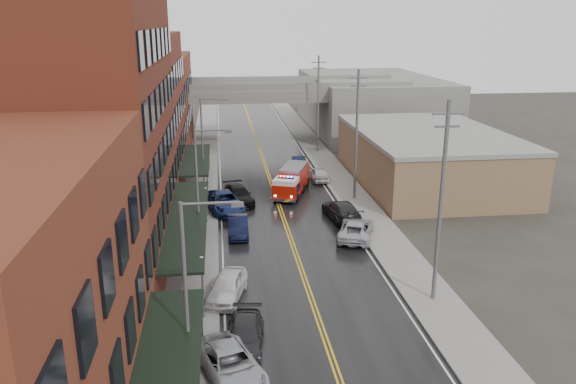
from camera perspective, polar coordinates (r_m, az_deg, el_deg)
road at (r=47.01m, az=-0.39°, el=-2.91°), size 11.00×160.00×0.02m
sidewalk_left at (r=46.76m, az=-9.33°, el=-3.17°), size 3.00×160.00×0.15m
sidewalk_right at (r=48.33m, az=8.24°, el=-2.44°), size 3.00×160.00×0.15m
curb_left at (r=46.71m, az=-7.30°, el=-3.10°), size 0.30×160.00×0.15m
curb_right at (r=47.93m, az=6.34°, el=-2.53°), size 0.30×160.00×0.15m
brick_building_b at (r=38.44m, az=-19.32°, el=5.53°), size 9.00×20.00×18.00m
brick_building_c at (r=55.67m, az=-15.57°, el=7.58°), size 9.00×15.00×15.00m
brick_building_far at (r=73.06m, az=-13.59°, el=8.64°), size 9.00×20.00×12.00m
tan_building at (r=59.45m, az=13.97°, el=3.35°), size 14.00×22.00×5.00m
right_far_block at (r=87.86m, az=8.36°, el=8.95°), size 18.00×30.00×8.00m
awning_1 at (r=39.20m, az=-10.14°, el=-2.68°), size 2.60×18.00×3.09m
awning_2 at (r=55.99m, az=-9.31°, el=3.31°), size 2.60×13.00×3.09m
globe_lamp_1 at (r=32.91m, az=-8.73°, el=-7.80°), size 0.44×0.44×3.12m
globe_lamp_2 at (r=46.01m, az=-8.34°, el=-0.51°), size 0.44×0.44×3.12m
street_lamp_0 at (r=24.47m, az=-9.80°, el=-9.51°), size 2.64×0.22×9.00m
street_lamp_1 at (r=39.44m, az=-8.87°, el=0.86°), size 2.64×0.22×9.00m
street_lamp_2 at (r=55.00m, az=-8.46°, el=5.45°), size 2.64×0.22×9.00m
utility_pole_0 at (r=32.89m, az=15.29°, el=-0.78°), size 1.80×0.24×12.00m
utility_pole_1 at (r=51.36m, az=6.98°, el=5.97°), size 1.80×0.24×12.00m
utility_pole_2 at (r=70.67m, az=3.08°, el=9.07°), size 1.80×0.24×12.00m
overpass at (r=76.74m, az=-3.23°, el=9.45°), size 40.00×10.00×7.50m
fire_truck at (r=53.75m, az=0.35°, el=1.21°), size 4.57×7.37×2.57m
parked_car_left_2 at (r=27.43m, az=-5.86°, el=-16.99°), size 3.87×5.61×1.42m
parked_car_left_3 at (r=29.51m, az=-4.46°, el=-14.35°), size 2.49×4.88×1.36m
parked_car_left_4 at (r=34.27m, az=-6.21°, el=-9.50°), size 2.96×4.87×1.55m
parked_car_left_5 at (r=43.87m, az=-5.12°, el=-3.47°), size 1.56×4.42×1.45m
parked_car_left_6 at (r=49.49m, az=-6.52°, el=-0.98°), size 4.01×6.46×1.67m
parked_car_left_7 at (r=51.46m, az=-5.06°, el=-0.32°), size 3.10×5.55×1.52m
parked_car_right_0 at (r=43.34m, az=6.91°, el=-3.78°), size 4.06×5.77×1.46m
parked_car_right_1 at (r=47.34m, az=5.46°, el=-1.85°), size 2.83×5.63×1.57m
parked_car_right_2 at (r=58.64m, az=3.12°, el=1.85°), size 1.84×4.29×1.45m
parked_car_right_3 at (r=64.20m, az=1.10°, el=3.16°), size 2.28×4.26×1.33m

